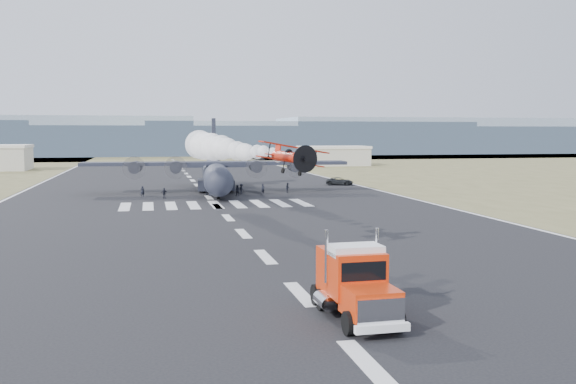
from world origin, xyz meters
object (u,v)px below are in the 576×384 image
object	(u,v)px
support_vehicle	(340,181)
crew_f	(207,190)
crew_a	(263,189)
crew_b	(288,188)
crew_e	(211,190)
transport_aircraft	(216,172)
aerobatic_biplane	(290,156)
crew_c	(241,189)
semi_truck	(355,282)
crew_d	(164,193)
crew_g	(142,191)
hangar_right	(333,156)
crew_h	(238,190)

from	to	relation	value
support_vehicle	crew_f	world-z (taller)	crew_f
crew_a	crew_b	bearing A→B (deg)	9.25
crew_a	crew_e	distance (m)	8.48
transport_aircraft	crew_a	bearing A→B (deg)	-39.84
aerobatic_biplane	crew_c	bearing A→B (deg)	78.68
support_vehicle	crew_a	bearing A→B (deg)	151.80
transport_aircraft	crew_b	bearing A→B (deg)	-16.44
semi_truck	crew_b	size ratio (longest dim) A/B	5.43
support_vehicle	crew_d	size ratio (longest dim) A/B	3.27
crew_c	crew_d	size ratio (longest dim) A/B	1.02
crew_c	crew_g	distance (m)	15.64
support_vehicle	crew_b	bearing A→B (deg)	155.83
transport_aircraft	crew_b	world-z (taller)	transport_aircraft
transport_aircraft	crew_e	size ratio (longest dim) A/B	23.42
aerobatic_biplane	crew_a	bearing A→B (deg)	74.84
crew_b	crew_e	bearing A→B (deg)	113.53
hangar_right	support_vehicle	world-z (taller)	hangar_right
aerobatic_biplane	crew_e	bearing A→B (deg)	84.66
support_vehicle	crew_f	distance (m)	30.16
semi_truck	crew_g	bearing A→B (deg)	98.16
crew_a	crew_d	size ratio (longest dim) A/B	1.04
semi_truck	support_vehicle	distance (m)	87.48
transport_aircraft	hangar_right	bearing A→B (deg)	65.62
crew_d	crew_e	world-z (taller)	crew_e
semi_truck	crew_b	distance (m)	72.01
support_vehicle	crew_a	xyz separation A→B (m)	(-17.36, -15.20, 0.10)
crew_b	semi_truck	bearing A→B (deg)	179.21
hangar_right	aerobatic_biplane	world-z (taller)	aerobatic_biplane
hangar_right	crew_h	world-z (taller)	hangar_right
crew_b	transport_aircraft	bearing A→B (deg)	77.93
transport_aircraft	crew_d	xyz separation A→B (m)	(-8.72, -9.79, -2.41)
crew_g	crew_d	bearing A→B (deg)	122.79
crew_f	crew_b	bearing A→B (deg)	-45.13
crew_c	crew_h	xyz separation A→B (m)	(-1.11, -3.49, 0.05)
aerobatic_biplane	support_vehicle	size ratio (longest dim) A/B	1.19
crew_c	crew_h	size ratio (longest dim) A/B	0.94
hangar_right	crew_f	bearing A→B (deg)	-117.96
support_vehicle	crew_g	size ratio (longest dim) A/B	3.10
crew_h	support_vehicle	bearing A→B (deg)	71.57
transport_aircraft	crew_c	size ratio (longest dim) A/B	26.60
transport_aircraft	crew_g	world-z (taller)	transport_aircraft
hangar_right	crew_d	distance (m)	104.17
crew_f	crew_h	distance (m)	4.95
crew_f	crew_h	size ratio (longest dim) A/B	1.05
crew_a	crew_c	size ratio (longest dim) A/B	1.01
crew_b	crew_d	size ratio (longest dim) A/B	1.01
crew_b	crew_h	bearing A→B (deg)	123.69
support_vehicle	crew_d	bearing A→B (deg)	139.79
crew_h	crew_d	bearing A→B (deg)	-139.81
hangar_right	crew_h	distance (m)	97.77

